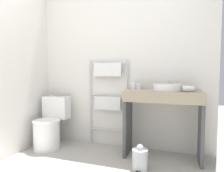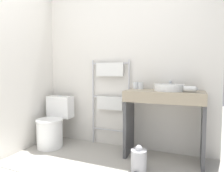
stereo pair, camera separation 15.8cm
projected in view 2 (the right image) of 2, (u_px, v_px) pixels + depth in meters
The scene contains 12 objects.
wall_back at pixel (122, 63), 2.98m from camera, with size 2.68×0.12×2.49m, color silver.
wall_side at pixel (13, 62), 2.71m from camera, with size 0.12×2.24×2.49m, color silver.
toilet at pixel (53, 125), 3.00m from camera, with size 0.40×0.54×0.74m.
towel_radiator at pixel (110, 90), 2.96m from camera, with size 0.61×0.06×1.29m.
vanity_counter at pixel (164, 113), 2.50m from camera, with size 0.96×0.45×0.88m.
sink_basin at pixel (169, 87), 2.49m from camera, with size 0.36×0.36×0.08m.
faucet at pixel (170, 84), 2.63m from camera, with size 0.02×0.10×0.12m.
cup_near_wall at pixel (136, 85), 2.79m from camera, with size 0.07×0.07×0.09m.
cup_near_edge at pixel (141, 86), 2.74m from camera, with size 0.07×0.07×0.09m.
hair_dryer at pixel (190, 89), 2.33m from camera, with size 0.18×0.16×0.07m.
trash_bin at pixel (139, 159), 2.24m from camera, with size 0.18×0.21×0.29m.
bath_mat at pixel (24, 163), 2.43m from camera, with size 0.56×0.36×0.01m, color silver.
Camera 2 is at (0.99, -1.26, 1.11)m, focal length 32.00 mm.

